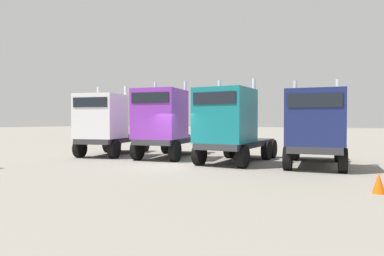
% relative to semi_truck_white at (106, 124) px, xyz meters
% --- Properties ---
extents(ground, '(200.00, 200.00, 0.00)m').
position_rel_semi_truck_white_xyz_m(ground, '(5.80, -1.88, -1.95)').
color(ground, gray).
extents(semi_truck_white, '(3.82, 6.20, 4.30)m').
position_rel_semi_truck_white_xyz_m(semi_truck_white, '(0.00, 0.00, 0.00)').
color(semi_truck_white, '#333338').
rests_on(semi_truck_white, ground).
extents(semi_truck_purple, '(3.57, 6.76, 4.46)m').
position_rel_semi_truck_white_xyz_m(semi_truck_purple, '(3.88, 0.59, 0.09)').
color(semi_truck_purple, '#333338').
rests_on(semi_truck_purple, ground).
extents(semi_truck_teal, '(2.55, 6.17, 4.29)m').
position_rel_semi_truck_white_xyz_m(semi_truck_teal, '(8.06, 0.06, 0.00)').
color(semi_truck_teal, '#333338').
rests_on(semi_truck_teal, ground).
extents(semi_truck_navy, '(3.34, 6.65, 4.09)m').
position_rel_semi_truck_white_xyz_m(semi_truck_navy, '(12.02, 0.62, -0.10)').
color(semi_truck_navy, '#333338').
rests_on(semi_truck_navy, ground).
extents(traffic_cone_near, '(0.36, 0.36, 0.62)m').
position_rel_semi_truck_white_xyz_m(traffic_cone_near, '(14.57, -4.40, -1.63)').
color(traffic_cone_near, '#F2590C').
rests_on(traffic_cone_near, ground).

